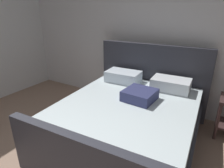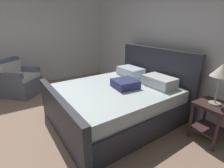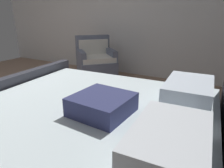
{
  "view_description": "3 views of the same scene",
  "coord_description": "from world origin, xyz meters",
  "px_view_note": "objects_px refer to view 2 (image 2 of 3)",
  "views": [
    {
      "loc": [
        1.2,
        -0.28,
        1.79
      ],
      "look_at": [
        -0.14,
        1.97,
        0.76
      ],
      "focal_mm": 31.02,
      "sensor_mm": 36.0,
      "label": 1
    },
    {
      "loc": [
        2.52,
        0.34,
        1.67
      ],
      "look_at": [
        -0.04,
        1.9,
        0.59
      ],
      "focal_mm": 26.42,
      "sensor_mm": 36.0,
      "label": 2
    },
    {
      "loc": [
        1.45,
        2.69,
        1.32
      ],
      "look_at": [
        -0.1,
        1.83,
        0.71
      ],
      "focal_mm": 32.26,
      "sensor_mm": 36.0,
      "label": 3
    }
  ],
  "objects_px": {
    "nightstand_right": "(211,116)",
    "armchair": "(19,81)",
    "table_lamp_right": "(222,72)",
    "bed": "(118,100)"
  },
  "relations": [
    {
      "from": "nightstand_right",
      "to": "armchair",
      "type": "xyz_separation_m",
      "value": [
        -3.46,
        -2.31,
        -0.06
      ]
    },
    {
      "from": "armchair",
      "to": "bed",
      "type": "bearing_deg",
      "value": 34.14
    },
    {
      "from": "table_lamp_right",
      "to": "armchair",
      "type": "xyz_separation_m",
      "value": [
        -3.46,
        -2.31,
        -0.73
      ]
    },
    {
      "from": "nightstand_right",
      "to": "armchair",
      "type": "relative_size",
      "value": 0.59
    },
    {
      "from": "bed",
      "to": "nightstand_right",
      "type": "distance_m",
      "value": 1.51
    },
    {
      "from": "bed",
      "to": "armchair",
      "type": "relative_size",
      "value": 2.18
    },
    {
      "from": "table_lamp_right",
      "to": "bed",
      "type": "bearing_deg",
      "value": -146.94
    },
    {
      "from": "armchair",
      "to": "nightstand_right",
      "type": "bearing_deg",
      "value": 33.75
    },
    {
      "from": "nightstand_right",
      "to": "table_lamp_right",
      "type": "height_order",
      "value": "table_lamp_right"
    },
    {
      "from": "table_lamp_right",
      "to": "armchair",
      "type": "distance_m",
      "value": 4.23
    }
  ]
}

